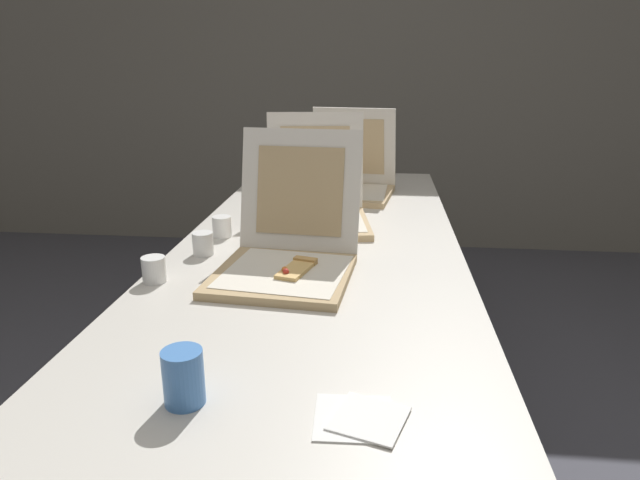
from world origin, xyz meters
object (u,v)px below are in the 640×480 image
cup_white_mid (222,227)px  pizza_box_middle (317,208)px  cup_printed_front (183,377)px  napkin_pile (360,418)px  pizza_box_back (350,183)px  table (319,255)px  pizza_box_front (287,255)px  cup_white_near_center (203,244)px  cup_white_near_left (154,270)px

cup_white_mid → pizza_box_middle: bearing=32.8°
cup_printed_front → napkin_pile: bearing=-3.2°
cup_printed_front → napkin_pile: (0.30, -0.02, -0.05)m
cup_white_mid → pizza_box_back: bearing=58.8°
pizza_box_middle → cup_white_mid: size_ratio=6.43×
pizza_box_middle → napkin_pile: size_ratio=2.71×
table → napkin_pile: napkin_pile is taller
pizza_box_front → pizza_box_back: 0.94m
pizza_box_middle → pizza_box_back: 0.45m
cup_white_near_center → cup_white_near_left: bearing=-105.6°
cup_white_near_center → cup_printed_front: cup_printed_front is taller
napkin_pile → pizza_box_front: bearing=109.3°
table → pizza_box_front: pizza_box_front is taller
pizza_box_front → pizza_box_back: (0.12, 0.93, -0.00)m
pizza_box_back → napkin_pile: pizza_box_back is taller
pizza_box_front → cup_white_near_center: 0.30m
pizza_box_front → pizza_box_middle: (0.03, 0.49, 0.00)m
table → cup_printed_front: cup_printed_front is taller
table → cup_white_near_center: bearing=-153.7°
pizza_box_front → cup_white_near_left: bearing=-158.6°
pizza_box_middle → napkin_pile: bearing=-88.4°
pizza_box_back → cup_white_near_left: bearing=-105.5°
pizza_box_front → cup_white_mid: 0.40m
cup_white_near_center → cup_white_mid: (0.01, 0.18, 0.00)m
pizza_box_middle → pizza_box_back: pizza_box_middle is taller
pizza_box_front → cup_white_near_center: (-0.27, 0.12, -0.02)m
pizza_box_middle → cup_printed_front: 1.11m
table → cup_white_near_center: cup_white_near_center is taller
cup_white_near_left → napkin_pile: cup_white_near_left is taller
pizza_box_middle → cup_white_near_left: 0.69m
pizza_box_front → cup_printed_front: (-0.08, -0.61, -0.00)m
pizza_box_middle → cup_white_near_center: size_ratio=6.43×
cup_white_near_center → pizza_box_front: bearing=-24.3°
table → cup_white_near_left: size_ratio=33.84×
cup_white_near_center → pizza_box_back: bearing=64.2°
cup_white_near_center → cup_printed_front: size_ratio=0.70×
cup_white_near_center → cup_printed_front: bearing=-75.0°
pizza_box_middle → cup_white_mid: 0.35m
cup_white_near_left → cup_printed_front: cup_printed_front is taller
table → napkin_pile: bearing=-79.9°
cup_printed_front → cup_white_mid: bearing=101.6°
pizza_box_front → cup_white_near_center: size_ratio=6.83×
pizza_box_front → napkin_pile: size_ratio=2.88×
table → pizza_box_front: 0.31m
cup_printed_front → cup_white_near_center: bearing=105.0°
table → cup_white_mid: 0.33m
napkin_pile → cup_white_near_center: bearing=123.2°
table → pizza_box_back: (0.06, 0.65, 0.10)m
cup_white_mid → cup_white_near_left: bearing=-100.0°
pizza_box_middle → cup_printed_front: size_ratio=4.48×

